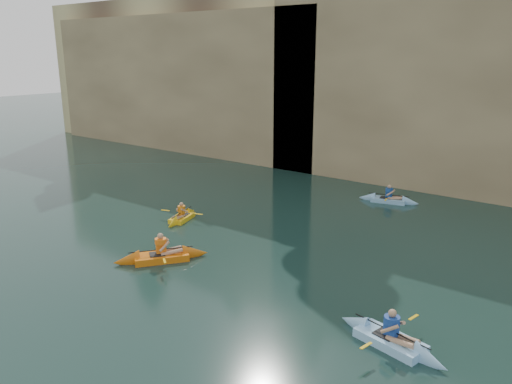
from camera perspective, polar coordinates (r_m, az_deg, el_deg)
The scene contains 9 objects.
cliff at distance 36.26m, azimuth 23.77°, elevation 12.12°, with size 70.00×16.00×12.00m, color tan.
cliff_slab_west at distance 39.95m, azimuth -9.05°, elevation 12.39°, with size 26.00×2.40×10.56m, color tan.
cliff_slab_center at distance 28.63m, azimuth 24.01°, elevation 10.88°, with size 24.00×2.40×11.40m, color tan.
sea_cave_west at distance 38.40m, azimuth -7.44°, elevation 7.41°, with size 4.50×1.00×4.00m, color black.
sea_cave_center at distance 30.50m, azimuth 11.87°, elevation 4.31°, with size 3.50×1.00×3.20m, color black.
kayaker_orange at distance 18.92m, azimuth -10.76°, elevation -7.23°, with size 2.70×3.27×1.33m.
kayaker_ltblue_near at distance 14.11m, azimuth 15.09°, elevation -15.98°, with size 3.35×2.49×1.29m.
kayaker_yellow at distance 23.19m, azimuth -8.47°, elevation -2.86°, with size 2.03×2.64×1.05m.
kayaker_ltblue_mid at distance 26.50m, azimuth 14.90°, elevation -0.84°, with size 3.11×2.24×1.15m.
Camera 1 is at (8.61, -5.20, 7.44)m, focal length 35.00 mm.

